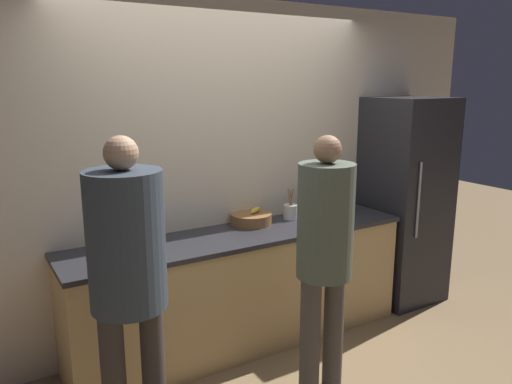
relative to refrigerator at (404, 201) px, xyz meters
name	(u,v)px	position (x,y,z in m)	size (l,w,h in m)	color
ground_plane	(266,362)	(-1.69, -0.32, -0.93)	(14.00, 14.00, 0.00)	#8C704C
wall_back	(222,172)	(-1.69, 0.33, 0.37)	(5.20, 0.06, 2.60)	beige
counter	(242,288)	(-1.69, 0.03, -0.48)	(2.67, 0.63, 0.89)	tan
refrigerator	(404,201)	(0.00, 0.00, 0.00)	(0.65, 0.65, 1.85)	#232328
person_left	(128,265)	(-2.76, -0.65, 0.14)	(0.40, 0.40, 1.74)	#38332D
person_center	(325,246)	(-1.58, -0.80, 0.08)	(0.35, 0.35, 1.69)	#4C4742
fruit_bowl	(251,218)	(-1.51, 0.19, 0.01)	(0.33, 0.33, 0.13)	brown
utensil_crock	(290,211)	(-1.16, 0.15, 0.03)	(0.11, 0.11, 0.26)	silver
bottle_dark	(341,205)	(-0.66, 0.11, 0.02)	(0.07, 0.07, 0.15)	#333338
cup_black	(329,218)	(-1.00, -0.14, 0.01)	(0.08, 0.08, 0.10)	#28282D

